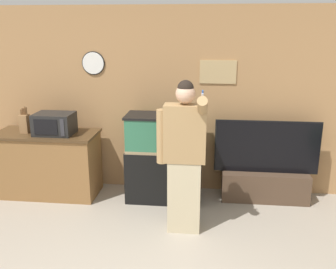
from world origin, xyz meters
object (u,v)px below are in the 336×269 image
object	(u,v)px
microwave	(54,124)
person_standing	(184,156)
aquarium_on_stand	(164,158)
tv_on_stand	(265,177)
counter_island	(48,163)
knife_block	(25,123)

from	to	relation	value
microwave	person_standing	xyz separation A→B (m)	(1.81, -0.74, -0.13)
aquarium_on_stand	tv_on_stand	world-z (taller)	aquarium_on_stand
counter_island	tv_on_stand	size ratio (longest dim) A/B	1.01
aquarium_on_stand	knife_block	bearing A→B (deg)	-178.99
knife_block	aquarium_on_stand	bearing A→B (deg)	1.01
microwave	knife_block	distance (m)	0.44
aquarium_on_stand	person_standing	bearing A→B (deg)	-68.10
counter_island	tv_on_stand	bearing A→B (deg)	2.91
microwave	tv_on_stand	size ratio (longest dim) A/B	0.37
knife_block	person_standing	distance (m)	2.37
person_standing	knife_block	bearing A→B (deg)	161.14
counter_island	person_standing	bearing A→B (deg)	-21.96
counter_island	microwave	world-z (taller)	microwave
aquarium_on_stand	microwave	bearing A→B (deg)	-177.84
counter_island	knife_block	xyz separation A→B (m)	(-0.27, -0.03, 0.59)
microwave	person_standing	distance (m)	1.96
tv_on_stand	person_standing	bearing A→B (deg)	-138.19
microwave	person_standing	world-z (taller)	person_standing
person_standing	microwave	bearing A→B (deg)	157.63
microwave	aquarium_on_stand	xyz separation A→B (m)	(1.48, 0.06, -0.45)
person_standing	tv_on_stand	bearing A→B (deg)	41.81
counter_island	knife_block	size ratio (longest dim) A/B	3.98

